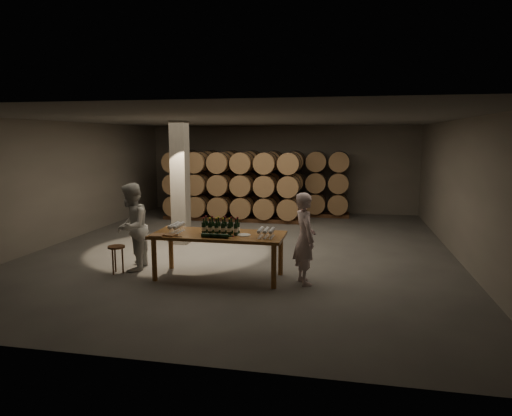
% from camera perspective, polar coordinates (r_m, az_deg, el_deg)
% --- Properties ---
extents(room, '(12.00, 12.00, 12.00)m').
position_cam_1_polar(room, '(12.03, -9.45, 3.08)').
color(room, '#4E4B49').
rests_on(room, ground).
extents(tasting_table, '(2.60, 1.10, 0.90)m').
position_cam_1_polar(tasting_table, '(9.06, -4.72, -3.85)').
color(tasting_table, brown).
rests_on(tasting_table, ground).
extents(barrel_stack_back, '(6.26, 0.95, 2.31)m').
position_cam_1_polar(barrel_stack_back, '(16.54, 0.78, 3.32)').
color(barrel_stack_back, brown).
rests_on(barrel_stack_back, ground).
extents(barrel_stack_front, '(4.70, 0.95, 2.31)m').
position_cam_1_polar(barrel_stack_front, '(15.35, -3.06, 2.88)').
color(barrel_stack_front, brown).
rests_on(barrel_stack_front, ground).
extents(bottle_cluster, '(0.73, 0.23, 0.34)m').
position_cam_1_polar(bottle_cluster, '(8.98, -4.43, -2.49)').
color(bottle_cluster, black).
rests_on(bottle_cluster, tasting_table).
extents(lying_bottles, '(0.63, 0.08, 0.08)m').
position_cam_1_polar(lying_bottles, '(8.65, -5.06, -3.47)').
color(lying_bottles, black).
rests_on(lying_bottles, tasting_table).
extents(glass_cluster_left, '(0.20, 0.53, 0.19)m').
position_cam_1_polar(glass_cluster_left, '(9.23, -9.92, -2.19)').
color(glass_cluster_left, silver).
rests_on(glass_cluster_left, tasting_table).
extents(glass_cluster_right, '(0.30, 0.41, 0.17)m').
position_cam_1_polar(glass_cluster_right, '(8.68, 1.29, -2.84)').
color(glass_cluster_right, silver).
rests_on(glass_cluster_right, tasting_table).
extents(plate, '(0.27, 0.27, 0.02)m').
position_cam_1_polar(plate, '(8.84, -1.55, -3.39)').
color(plate, white).
rests_on(plate, tasting_table).
extents(notebook_near, '(0.28, 0.25, 0.03)m').
position_cam_1_polar(notebook_near, '(8.96, -10.69, -3.33)').
color(notebook_near, brown).
rests_on(notebook_near, tasting_table).
extents(notebook_corner, '(0.30, 0.35, 0.03)m').
position_cam_1_polar(notebook_corner, '(9.01, -12.28, -3.33)').
color(notebook_corner, brown).
rests_on(notebook_corner, tasting_table).
extents(pen, '(0.14, 0.03, 0.01)m').
position_cam_1_polar(pen, '(8.83, -9.67, -3.56)').
color(pen, black).
rests_on(pen, tasting_table).
extents(stool, '(0.35, 0.35, 0.58)m').
position_cam_1_polar(stool, '(9.82, -17.04, -5.16)').
color(stool, brown).
rests_on(stool, ground).
extents(person_man, '(0.64, 0.76, 1.76)m').
position_cam_1_polar(person_man, '(8.72, 6.11, -3.81)').
color(person_man, beige).
rests_on(person_man, ground).
extents(person_woman, '(0.83, 1.00, 1.84)m').
position_cam_1_polar(person_woman, '(9.90, -15.29, -2.31)').
color(person_woman, silver).
rests_on(person_woman, ground).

